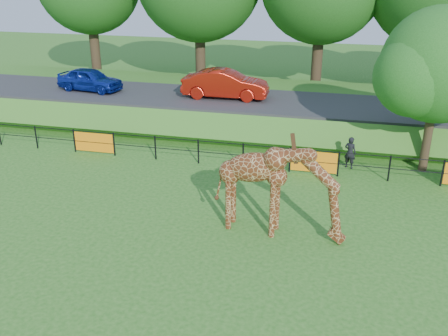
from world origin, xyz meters
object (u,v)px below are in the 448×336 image
(tree_east, at_px, (441,70))
(giraffe, at_px, (279,190))
(visitor, at_px, (350,153))
(car_blue, at_px, (90,79))
(car_red, at_px, (225,84))

(tree_east, bearing_deg, giraffe, -127.85)
(giraffe, bearing_deg, tree_east, 58.43)
(visitor, bearing_deg, tree_east, -147.56)
(car_blue, distance_m, visitor, 15.37)
(car_blue, bearing_deg, visitor, -99.57)
(car_blue, xyz_separation_m, tree_east, (17.71, -4.18, 2.22))
(car_blue, xyz_separation_m, car_red, (7.84, 0.25, 0.11))
(giraffe, bearing_deg, car_red, 118.13)
(car_red, distance_m, visitor, 8.49)
(giraffe, relative_size, visitor, 3.09)
(car_blue, height_order, tree_east, tree_east)
(giraffe, distance_m, car_blue, 16.60)
(tree_east, bearing_deg, visitor, -169.81)
(car_blue, relative_size, car_red, 0.83)
(car_red, distance_m, tree_east, 11.02)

